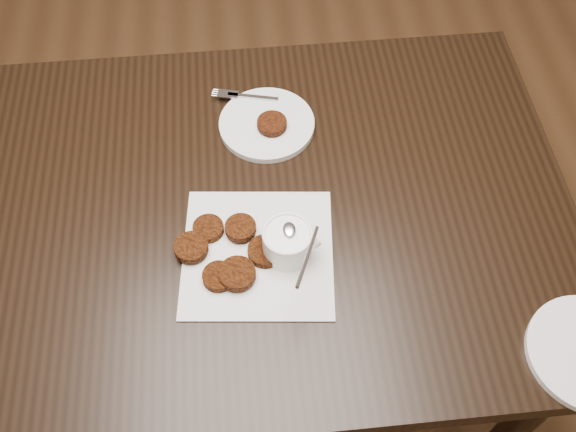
% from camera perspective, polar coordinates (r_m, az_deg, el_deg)
% --- Properties ---
extents(floor, '(4.00, 4.00, 0.00)m').
position_cam_1_polar(floor, '(1.86, -2.51, -13.36)').
color(floor, '#54351C').
rests_on(floor, ground).
extents(table, '(1.31, 0.84, 0.75)m').
position_cam_1_polar(table, '(1.53, -4.83, -7.29)').
color(table, black).
rests_on(table, floor).
extents(napkin, '(0.29, 0.29, 0.00)m').
position_cam_1_polar(napkin, '(1.15, -2.65, -3.25)').
color(napkin, silver).
rests_on(napkin, table).
extents(sauce_ramekin, '(0.13, 0.13, 0.12)m').
position_cam_1_polar(sauce_ramekin, '(1.09, -0.05, -1.43)').
color(sauce_ramekin, white).
rests_on(sauce_ramekin, napkin).
extents(patty_cluster, '(0.26, 0.26, 0.02)m').
position_cam_1_polar(patty_cluster, '(1.15, -5.49, -2.46)').
color(patty_cluster, '#622B0C').
rests_on(patty_cluster, napkin).
extents(plate_with_patty, '(0.23, 0.23, 0.03)m').
position_cam_1_polar(plate_with_patty, '(1.31, -1.88, 8.23)').
color(plate_with_patty, silver).
rests_on(plate_with_patty, table).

